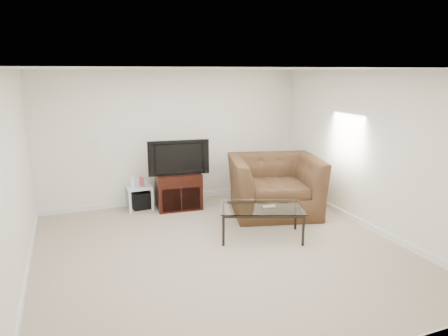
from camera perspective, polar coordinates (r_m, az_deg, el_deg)
name	(u,v)px	position (r m, az deg, el deg)	size (l,w,h in m)	color
floor	(222,252)	(5.72, -0.24, -11.93)	(5.00, 5.00, 0.00)	tan
ceiling	(222,69)	(5.16, -0.26, 13.98)	(5.00, 5.00, 0.00)	white
wall_back	(174,137)	(7.64, -7.11, 4.38)	(5.00, 0.02, 2.50)	silver
wall_left	(12,185)	(5.00, -28.04, -2.15)	(0.02, 5.00, 2.50)	silver
wall_right	(372,152)	(6.61, 20.38, 2.17)	(0.02, 5.00, 2.50)	silver
plate_back	(97,142)	(7.41, -17.64, 3.55)	(0.12, 0.02, 0.12)	white
plate_right_switch	(313,137)	(7.85, 12.56, 4.40)	(0.02, 0.09, 0.13)	white
plate_right_outlet	(319,188)	(7.81, 13.42, -2.84)	(0.02, 0.08, 0.12)	white
tv_stand	(178,190)	(7.41, -6.52, -3.19)	(0.80, 0.56, 0.67)	black
dvd_player	(179,179)	(7.30, -6.51, -1.62)	(0.43, 0.30, 0.06)	black
television	(178,156)	(7.21, -6.61, 1.66)	(1.01, 0.20, 0.63)	black
side_table	(139,197)	(7.52, -12.00, -4.09)	(0.45, 0.45, 0.43)	#A5C2CD
subwoofer	(141,200)	(7.56, -11.80, -4.49)	(0.32, 0.32, 0.32)	black
game_console	(133,182)	(7.40, -12.91, -1.91)	(0.04, 0.14, 0.20)	white
game_case	(142,181)	(7.43, -11.68, -1.89)	(0.04, 0.13, 0.17)	#CC4C4C
recliner	(275,176)	(7.10, 7.26, -1.10)	(1.54, 1.00, 1.35)	brown
coffee_table	(261,222)	(6.13, 5.36, -7.71)	(1.24, 0.70, 0.49)	black
remote	(269,206)	(6.04, 6.43, -5.47)	(0.19, 0.05, 0.02)	#B2B2B7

